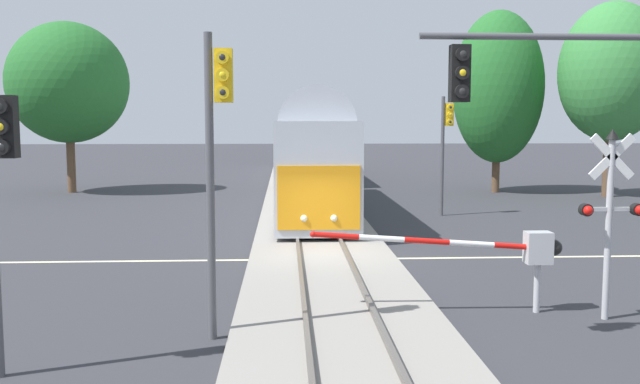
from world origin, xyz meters
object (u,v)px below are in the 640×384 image
(commuter_train, at_px, (303,145))
(traffic_signal_median, at_px, (216,137))
(crossing_gate_near, at_px, (512,249))
(pine_left_background, at_px, (68,83))
(crossing_signal_mast, at_px, (610,204))
(oak_far_right, at_px, (498,87))
(traffic_signal_near_right, at_px, (609,104))
(traffic_signal_far_side, at_px, (446,136))
(maple_right_background, at_px, (612,72))

(commuter_train, height_order, traffic_signal_median, traffic_signal_median)
(crossing_gate_near, bearing_deg, pine_left_background, 123.54)
(commuter_train, height_order, crossing_signal_mast, commuter_train)
(crossing_gate_near, bearing_deg, oak_far_right, 73.46)
(commuter_train, xyz_separation_m, crossing_gate_near, (3.85, -27.71, -1.36))
(traffic_signal_median, xyz_separation_m, pine_left_background, (-11.42, 28.19, 2.55))
(traffic_signal_median, bearing_deg, oak_far_right, 62.89)
(commuter_train, height_order, traffic_signal_near_right, traffic_signal_near_right)
(commuter_train, distance_m, traffic_signal_far_side, 13.58)
(commuter_train, height_order, pine_left_background, pine_left_background)
(traffic_signal_median, relative_size, pine_left_background, 0.59)
(commuter_train, xyz_separation_m, crossing_signal_mast, (5.71, -28.34, -0.31))
(crossing_gate_near, xyz_separation_m, traffic_signal_far_side, (2.17, 15.57, 2.13))
(traffic_signal_near_right, distance_m, traffic_signal_far_side, 18.14)
(traffic_signal_far_side, bearing_deg, maple_right_background, 33.46)
(traffic_signal_median, xyz_separation_m, traffic_signal_near_right, (7.09, -0.97, 0.59))
(traffic_signal_far_side, height_order, pine_left_background, pine_left_background)
(traffic_signal_far_side, relative_size, oak_far_right, 0.50)
(traffic_signal_near_right, distance_m, pine_left_background, 34.60)
(oak_far_right, relative_size, maple_right_background, 0.99)
(crossing_gate_near, bearing_deg, crossing_signal_mast, -18.58)
(traffic_signal_near_right, height_order, oak_far_right, oak_far_right)
(crossing_signal_mast, bearing_deg, maple_right_background, 64.34)
(oak_far_right, xyz_separation_m, pine_left_background, (-25.24, 1.21, 0.25))
(traffic_signal_far_side, bearing_deg, oak_far_right, 61.40)
(maple_right_background, bearing_deg, pine_left_background, 172.84)
(crossing_gate_near, xyz_separation_m, traffic_signal_near_right, (0.84, -2.50, 3.08))
(crossing_signal_mast, xyz_separation_m, traffic_signal_far_side, (0.31, 16.19, 1.09))
(traffic_signal_near_right, relative_size, oak_far_right, 0.56)
(commuter_train, height_order, traffic_signal_far_side, commuter_train)
(traffic_signal_far_side, xyz_separation_m, maple_right_background, (10.93, 7.22, 3.35))
(traffic_signal_far_side, relative_size, maple_right_background, 0.49)
(crossing_gate_near, xyz_separation_m, crossing_signal_mast, (1.86, -0.62, 1.05))
(commuter_train, distance_m, traffic_signal_median, 29.37)
(maple_right_background, bearing_deg, traffic_signal_far_side, -146.54)
(crossing_signal_mast, bearing_deg, oak_far_right, 77.66)
(commuter_train, bearing_deg, traffic_signal_far_side, -63.63)
(crossing_gate_near, height_order, pine_left_background, pine_left_background)
(crossing_signal_mast, bearing_deg, traffic_signal_near_right, -118.47)
(maple_right_background, xyz_separation_m, pine_left_background, (-30.78, 3.87, -0.45))
(crossing_gate_near, xyz_separation_m, pine_left_background, (-17.68, 26.66, 5.04))
(traffic_signal_near_right, xyz_separation_m, pine_left_background, (-18.51, 29.16, 1.95))
(crossing_gate_near, relative_size, traffic_signal_median, 0.95)
(traffic_signal_far_side, bearing_deg, crossing_gate_near, -97.94)
(traffic_signal_median, bearing_deg, crossing_signal_mast, 6.40)
(traffic_signal_near_right, xyz_separation_m, maple_right_background, (12.26, 25.29, 2.40))
(traffic_signal_median, distance_m, maple_right_background, 31.23)
(commuter_train, bearing_deg, oak_far_right, -11.20)
(traffic_signal_near_right, bearing_deg, oak_far_right, 76.48)
(traffic_signal_median, distance_m, traffic_signal_far_side, 19.07)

